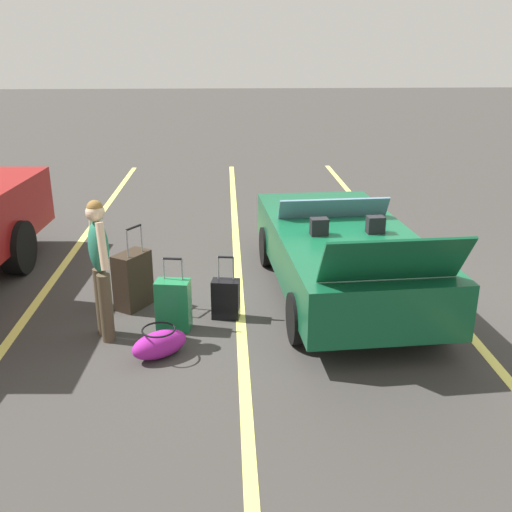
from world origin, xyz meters
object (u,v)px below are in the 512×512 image
(suitcase_medium_bright, at_px, (173,305))
(suitcase_small_carryon, at_px, (226,299))
(convertible_car, at_px, (338,249))
(suitcase_large_black, at_px, (133,280))
(traveler_person, at_px, (100,263))
(duffel_bag, at_px, (159,344))

(suitcase_medium_bright, bearing_deg, suitcase_small_carryon, 122.37)
(convertible_car, height_order, suitcase_large_black, convertible_car)
(suitcase_medium_bright, xyz_separation_m, traveler_person, (-0.17, 0.78, 0.62))
(suitcase_medium_bright, height_order, suitcase_small_carryon, suitcase_medium_bright)
(suitcase_small_carryon, bearing_deg, suitcase_large_black, -99.25)
(convertible_car, bearing_deg, traveler_person, 109.58)
(suitcase_medium_bright, distance_m, suitcase_small_carryon, 0.69)
(convertible_car, height_order, suitcase_small_carryon, convertible_car)
(suitcase_medium_bright, distance_m, duffel_bag, 0.70)
(duffel_bag, relative_size, traveler_person, 0.42)
(duffel_bag, bearing_deg, suitcase_small_carryon, -37.33)
(suitcase_medium_bright, bearing_deg, duffel_bag, -0.58)
(suitcase_medium_bright, height_order, traveler_person, traveler_person)
(duffel_bag, xyz_separation_m, traveler_person, (0.50, 0.67, 0.77))
(suitcase_large_black, bearing_deg, duffel_bag, 142.12)
(suitcase_large_black, distance_m, suitcase_small_carryon, 1.27)
(convertible_car, distance_m, traveler_person, 3.23)
(traveler_person, bearing_deg, duffel_bag, -61.10)
(traveler_person, bearing_deg, suitcase_small_carryon, -6.45)
(suitcase_large_black, height_order, traveler_person, traveler_person)
(suitcase_medium_bright, relative_size, suitcase_small_carryon, 1.11)
(suitcase_small_carryon, height_order, duffel_bag, suitcase_small_carryon)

